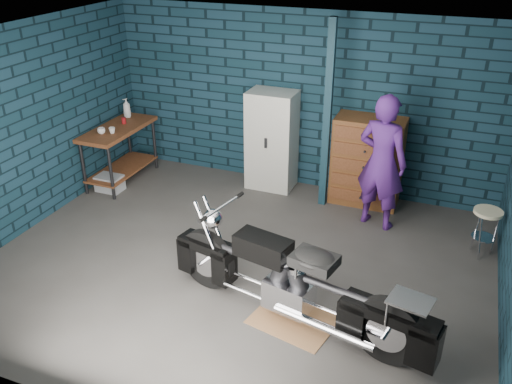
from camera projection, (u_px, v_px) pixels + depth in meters
ground at (237, 264)px, 6.68m from camera, size 6.00×6.00×0.00m
room_walls at (253, 103)px, 6.28m from camera, size 6.02×5.01×2.71m
support_post at (327, 117)px, 7.51m from camera, size 0.10×0.10×2.70m
workbench at (121, 154)px, 8.63m from camera, size 0.60×1.40×0.91m
drip_mat at (293, 320)px, 5.74m from camera, size 0.97×0.80×0.01m
motorcycle at (295, 277)px, 5.49m from camera, size 2.64×1.21×1.12m
person at (382, 162)px, 7.16m from camera, size 0.78×0.61×1.86m
storage_bin at (110, 183)px, 8.45m from camera, size 0.39×0.28×0.25m
locker at (272, 141)px, 8.31m from camera, size 0.72×0.51×1.54m
tool_chest at (367, 161)px, 7.88m from camera, size 0.98×0.55×1.31m
shop_stool at (484, 233)px, 6.74m from camera, size 0.41×0.41×0.63m
cup_a at (101, 131)px, 8.15m from camera, size 0.13×0.13×0.09m
cup_b at (112, 130)px, 8.17m from camera, size 0.11×0.11×0.09m
mug_red at (124, 121)px, 8.56m from camera, size 0.09×0.09×0.10m
bottle at (127, 108)px, 8.79m from camera, size 0.16×0.16×0.31m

